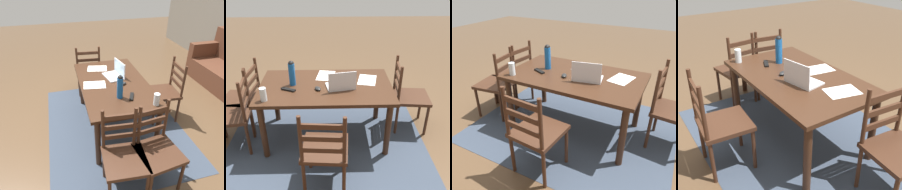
{
  "view_description": "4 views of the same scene",
  "coord_description": "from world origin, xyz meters",
  "views": [
    {
      "loc": [
        2.48,
        -0.69,
        2.13
      ],
      "look_at": [
        -0.11,
        0.01,
        0.46
      ],
      "focal_mm": 33.85,
      "sensor_mm": 36.0,
      "label": 1
    },
    {
      "loc": [
        -0.07,
        2.73,
        2.12
      ],
      "look_at": [
        -0.15,
        -0.02,
        0.59
      ],
      "focal_mm": 41.47,
      "sensor_mm": 36.0,
      "label": 2
    },
    {
      "loc": [
        -1.0,
        2.18,
        1.74
      ],
      "look_at": [
        0.08,
        0.13,
        0.51
      ],
      "focal_mm": 35.61,
      "sensor_mm": 36.0,
      "label": 3
    },
    {
      "loc": [
        -2.04,
        1.43,
        1.84
      ],
      "look_at": [
        0.13,
        -0.0,
        0.45
      ],
      "focal_mm": 44.08,
      "sensor_mm": 36.0,
      "label": 4
    }
  ],
  "objects": [
    {
      "name": "chair_left_near",
      "position": [
        -1.07,
        -0.19,
        0.46
      ],
      "size": [
        0.48,
        0.48,
        0.95
      ],
      "color": "#3D2316",
      "rests_on": "ground"
    },
    {
      "name": "laptop",
      "position": [
        -0.18,
        0.08,
        0.79
      ],
      "size": [
        0.36,
        0.28,
        0.23
      ],
      "color": "silver",
      "rests_on": "dining_table"
    },
    {
      "name": "chair_right_far",
      "position": [
        1.07,
        0.18,
        0.46
      ],
      "size": [
        0.49,
        0.49,
        0.95
      ],
      "color": "#3D2316",
      "rests_on": "ground"
    },
    {
      "name": "ground_plane",
      "position": [
        0.0,
        0.0,
        0.0
      ],
      "size": [
        14.0,
        14.0,
        0.0
      ],
      "primitive_type": "plane",
      "color": "brown"
    },
    {
      "name": "area_rug",
      "position": [
        0.0,
        0.0,
        0.0
      ],
      "size": [
        2.45,
        1.96,
        0.01
      ],
      "primitive_type": "cube",
      "color": "#333D4C",
      "rests_on": "ground"
    },
    {
      "name": "dining_table",
      "position": [
        0.0,
        0.0,
        0.64
      ],
      "size": [
        1.56,
        0.92,
        0.73
      ],
      "color": "#382114",
      "rests_on": "ground"
    },
    {
      "name": "water_bottle",
      "position": [
        0.39,
        -0.03,
        0.89
      ],
      "size": [
        0.07,
        0.07,
        0.3
      ],
      "color": "#145199",
      "rests_on": "dining_table"
    },
    {
      "name": "computer_mouse",
      "position": [
        0.09,
        0.11,
        0.75
      ],
      "size": [
        0.1,
        0.12,
        0.03
      ],
      "primitive_type": "ellipsoid",
      "rotation": [
        0.0,
        0.0,
        0.43
      ],
      "color": "black",
      "rests_on": "dining_table"
    },
    {
      "name": "tv_remote",
      "position": [
        0.42,
        0.12,
        0.74
      ],
      "size": [
        0.17,
        0.11,
        0.02
      ],
      "primitive_type": "cube",
      "rotation": [
        0.0,
        0.0,
        1.15
      ],
      "color": "black",
      "rests_on": "dining_table"
    },
    {
      "name": "paper_stack_left",
      "position": [
        -0.0,
        -0.27,
        0.73
      ],
      "size": [
        0.25,
        0.32,
        0.0
      ],
      "primitive_type": "cube",
      "rotation": [
        0.0,
        0.0,
        -0.15
      ],
      "color": "white",
      "rests_on": "dining_table"
    },
    {
      "name": "paper_stack_right",
      "position": [
        -0.51,
        -0.13,
        0.73
      ],
      "size": [
        0.27,
        0.34,
        0.0
      ],
      "primitive_type": "cube",
      "rotation": [
        0.0,
        0.0,
        -0.22
      ],
      "color": "white",
      "rests_on": "dining_table"
    },
    {
      "name": "drinking_glass",
      "position": [
        0.65,
        0.34,
        0.8
      ],
      "size": [
        0.07,
        0.07,
        0.15
      ],
      "primitive_type": "cylinder",
      "color": "silver",
      "rests_on": "dining_table"
    },
    {
      "name": "chair_far_head",
      "position": [
        0.0,
        0.83,
        0.46
      ],
      "size": [
        0.47,
        0.47,
        0.95
      ],
      "color": "#3D2316",
      "rests_on": "ground"
    },
    {
      "name": "chair_right_near",
      "position": [
        1.07,
        -0.18,
        0.46
      ],
      "size": [
        0.48,
        0.48,
        0.95
      ],
      "color": "#3D2316",
      "rests_on": "ground"
    }
  ]
}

